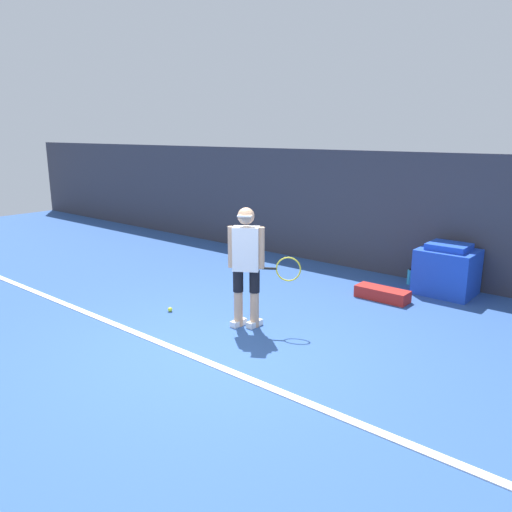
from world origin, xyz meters
The scene contains 8 objects.
ground_plane centered at (0.00, 0.00, 0.00)m, with size 24.00×24.00×0.00m, color #2D5193.
back_wall centered at (0.00, 4.47, 1.11)m, with size 24.00×0.10×2.22m.
court_baseline centered at (0.00, -0.26, 0.01)m, with size 21.60×0.10×0.01m.
tennis_player centered at (-0.25, 0.87, 0.90)m, with size 0.83×0.57×1.62m.
tennis_ball centered at (-1.48, 0.56, 0.03)m, with size 0.07×0.07×0.07m.
covered_chair centered at (1.29, 3.99, 0.39)m, with size 0.87×0.76×0.83m.
equipment_bag centered at (0.65, 3.05, 0.09)m, with size 0.83×0.31×0.19m.
water_bottle centered at (0.64, 4.10, 0.13)m, with size 0.09×0.09×0.28m.
Camera 1 is at (3.90, -3.90, 2.56)m, focal length 35.00 mm.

